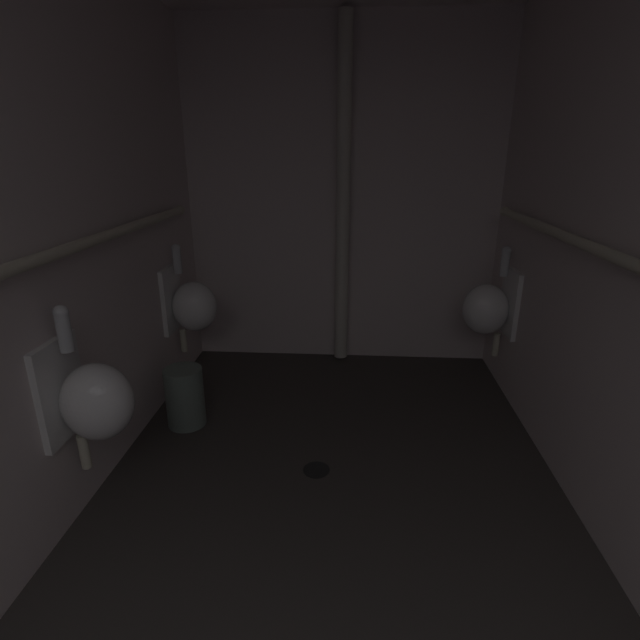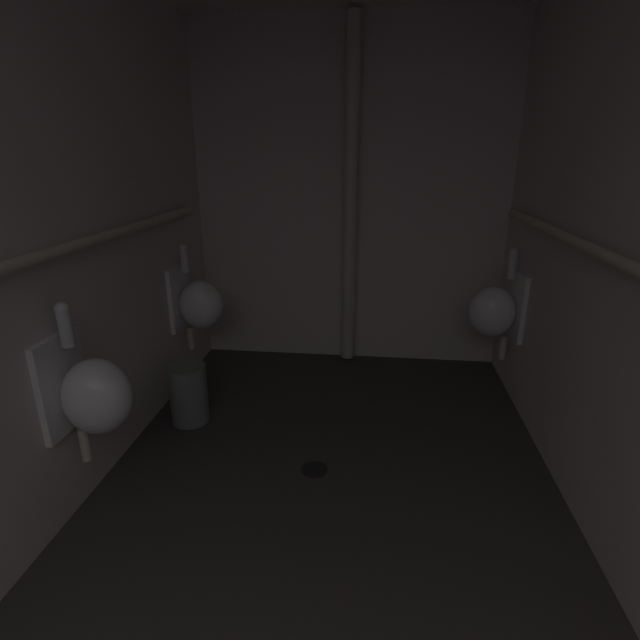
% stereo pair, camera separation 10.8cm
% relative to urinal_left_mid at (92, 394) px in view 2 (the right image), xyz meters
% --- Properties ---
extents(floor, '(2.41, 4.00, 0.08)m').
position_rel_urinal_left_mid_xyz_m(floor, '(1.00, -0.04, -0.63)').
color(floor, '#383330').
rests_on(floor, ground).
extents(wall_left, '(0.06, 4.00, 2.46)m').
position_rel_urinal_left_mid_xyz_m(wall_left, '(-0.18, -0.04, 0.64)').
color(wall_left, silver).
rests_on(wall_left, ground).
extents(wall_back, '(2.41, 0.06, 2.46)m').
position_rel_urinal_left_mid_xyz_m(wall_back, '(1.00, 1.93, 0.64)').
color(wall_back, silver).
rests_on(wall_back, ground).
extents(urinal_left_mid, '(0.32, 0.30, 0.76)m').
position_rel_urinal_left_mid_xyz_m(urinal_left_mid, '(0.00, 0.00, 0.00)').
color(urinal_left_mid, white).
extents(urinal_left_far, '(0.32, 0.30, 0.76)m').
position_rel_urinal_left_mid_xyz_m(urinal_left_far, '(0.00, 1.32, 0.00)').
color(urinal_left_far, white).
extents(urinal_right_mid, '(0.32, 0.30, 0.76)m').
position_rel_urinal_left_mid_xyz_m(urinal_right_mid, '(1.99, 1.39, 0.00)').
color(urinal_right_mid, white).
extents(supply_pipe_left, '(0.06, 3.23, 0.06)m').
position_rel_urinal_left_mid_xyz_m(supply_pipe_left, '(-0.09, -0.07, 0.61)').
color(supply_pipe_left, beige).
extents(supply_pipe_right, '(0.06, 3.32, 0.06)m').
position_rel_urinal_left_mid_xyz_m(supply_pipe_right, '(2.08, -0.04, 0.61)').
color(supply_pipe_right, beige).
extents(standpipe_back_wall, '(0.10, 0.10, 2.41)m').
position_rel_urinal_left_mid_xyz_m(standpipe_back_wall, '(1.00, 1.82, 0.64)').
color(standpipe_back_wall, beige).
rests_on(standpipe_back_wall, ground).
extents(floor_drain, '(0.14, 0.14, 0.01)m').
position_rel_urinal_left_mid_xyz_m(floor_drain, '(0.92, 0.38, -0.59)').
color(floor_drain, black).
rests_on(floor_drain, ground).
extents(waste_bin, '(0.23, 0.23, 0.36)m').
position_rel_urinal_left_mid_xyz_m(waste_bin, '(0.10, 0.79, -0.41)').
color(waste_bin, slate).
rests_on(waste_bin, ground).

